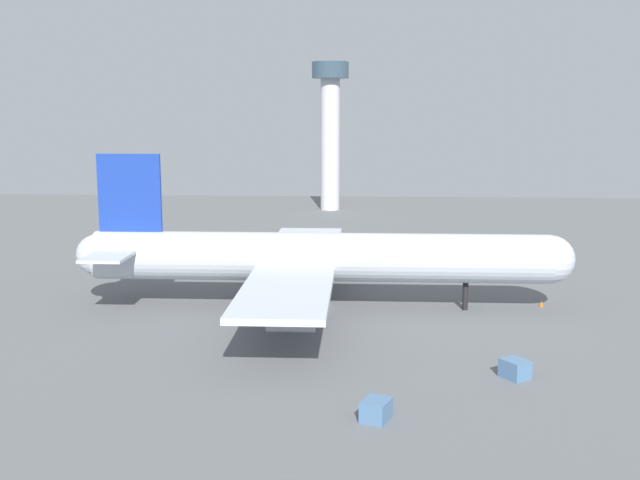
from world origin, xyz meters
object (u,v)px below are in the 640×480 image
Objects in this scene: cargo_airplane at (318,258)px; cargo_loader at (464,250)px; safety_cone_nose at (541,304)px; cargo_container_aft at (376,410)px; control_tower at (330,122)px; cargo_container_fore at (515,369)px.

cargo_loader is (23.06, 36.02, -5.39)m from cargo_airplane.
cargo_airplane is 84.17× the size of safety_cone_nose.
cargo_loader is 34.43m from safety_cone_nose.
cargo_loader is at bearing 57.38° from cargo_airplane.
cargo_airplane is 20.08× the size of cargo_container_aft.
cargo_container_aft is (-16.33, -71.18, -0.19)m from cargo_loader.
cargo_container_aft is (6.73, -35.15, -5.58)m from cargo_airplane.
safety_cone_nose is 0.02× the size of control_tower.
safety_cone_nose is (21.61, 37.16, -0.49)m from cargo_container_aft.
cargo_loader is 6.64× the size of safety_cone_nose.
cargo_container_fore is 123.78m from control_tower.
cargo_container_fore is (19.85, -24.58, -5.55)m from cargo_airplane.
cargo_container_aft reaches higher than safety_cone_nose.
cargo_airplane is at bearing -175.95° from safety_cone_nose.
cargo_container_fore is 1.01× the size of cargo_container_aft.
control_tower is (-9.12, 130.57, 20.68)m from cargo_container_aft.
safety_cone_nose is (5.28, -34.02, -0.67)m from cargo_loader.
cargo_container_aft is at bearing -102.92° from cargo_loader.
control_tower is (-30.73, 93.41, 21.17)m from safety_cone_nose.
safety_cone_nose is at bearing 59.82° from cargo_container_aft.
safety_cone_nose is (8.49, 26.59, -0.51)m from cargo_container_fore.
control_tower reaches higher than cargo_container_aft.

